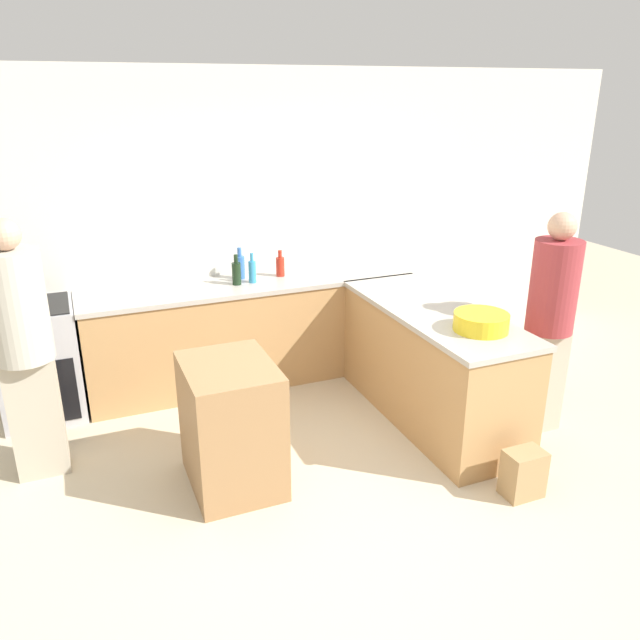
{
  "coord_description": "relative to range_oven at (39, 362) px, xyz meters",
  "views": [
    {
      "loc": [
        -1.43,
        -2.93,
        2.51
      ],
      "look_at": [
        0.16,
        0.89,
        0.97
      ],
      "focal_mm": 35.0,
      "sensor_mm": 36.0,
      "label": 1
    }
  ],
  "objects": [
    {
      "name": "range_oven",
      "position": [
        0.0,
        0.0,
        0.0
      ],
      "size": [
        0.61,
        0.62,
        0.94
      ],
      "color": "#ADADB2",
      "rests_on": "ground_plane"
    },
    {
      "name": "water_bottle_blue",
      "position": [
        1.72,
        0.14,
        0.57
      ],
      "size": [
        0.08,
        0.08,
        0.28
      ],
      "color": "#386BB7",
      "rests_on": "counter_back"
    },
    {
      "name": "wine_bottle_dark",
      "position": [
        1.64,
        -0.03,
        0.56
      ],
      "size": [
        0.08,
        0.08,
        0.26
      ],
      "color": "black",
      "rests_on": "counter_back"
    },
    {
      "name": "island_table",
      "position": [
        1.17,
        -1.51,
        -0.03
      ],
      "size": [
        0.57,
        0.72,
        0.87
      ],
      "color": "#997047",
      "rests_on": "ground_plane"
    },
    {
      "name": "person_by_range",
      "position": [
        -0.02,
        -0.88,
        0.5
      ],
      "size": [
        0.37,
        0.37,
        1.78
      ],
      "color": "#ADA38E",
      "rests_on": "ground_plane"
    },
    {
      "name": "ground_plane",
      "position": [
        1.76,
        -2.12,
        -0.47
      ],
      "size": [
        14.0,
        14.0,
        0.0
      ],
      "primitive_type": "plane",
      "color": "beige"
    },
    {
      "name": "paper_bag",
      "position": [
        2.88,
        -2.37,
        -0.31
      ],
      "size": [
        0.26,
        0.18,
        0.32
      ],
      "color": "#A88456",
      "rests_on": "ground_plane"
    },
    {
      "name": "dish_soap_bottle",
      "position": [
        1.78,
        -0.02,
        0.56
      ],
      "size": [
        0.06,
        0.06,
        0.26
      ],
      "color": "#338CBF",
      "rests_on": "counter_back"
    },
    {
      "name": "counter_peninsula",
      "position": [
        2.87,
        -1.23,
        -0.0
      ],
      "size": [
        0.69,
        1.88,
        0.93
      ],
      "color": "tan",
      "rests_on": "ground_plane"
    },
    {
      "name": "wall_back",
      "position": [
        1.76,
        0.34,
        0.88
      ],
      "size": [
        8.0,
        0.06,
        2.7
      ],
      "color": "silver",
      "rests_on": "ground_plane"
    },
    {
      "name": "counter_back",
      "position": [
        1.76,
        0.0,
        -0.0
      ],
      "size": [
        2.91,
        0.64,
        0.93
      ],
      "color": "tan",
      "rests_on": "ground_plane"
    },
    {
      "name": "person_at_peninsula",
      "position": [
        3.56,
        -1.71,
        0.46
      ],
      "size": [
        0.34,
        0.34,
        1.7
      ],
      "color": "#ADA38E",
      "rests_on": "ground_plane"
    },
    {
      "name": "mixing_bowl",
      "position": [
        2.92,
        -1.73,
        0.52
      ],
      "size": [
        0.38,
        0.38,
        0.13
      ],
      "color": "yellow",
      "rests_on": "counter_peninsula"
    },
    {
      "name": "hot_sauce_bottle",
      "position": [
        2.07,
        0.08,
        0.55
      ],
      "size": [
        0.08,
        0.08,
        0.24
      ],
      "color": "red",
      "rests_on": "counter_back"
    }
  ]
}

